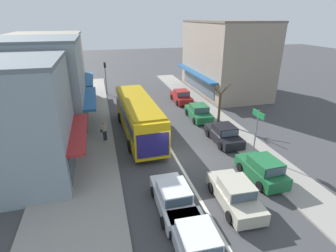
{
  "coord_description": "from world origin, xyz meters",
  "views": [
    {
      "loc": [
        -4.86,
        -16.25,
        9.65
      ],
      "look_at": [
        0.27,
        3.18,
        1.2
      ],
      "focal_mm": 28.0,
      "sensor_mm": 36.0,
      "label": 1
    }
  ],
  "objects_px": {
    "sedan_queue_far_back": "(197,245)",
    "parked_hatchback_kerb_front": "(262,169)",
    "sedan_behind_bus_near": "(235,194)",
    "directional_road_sign": "(257,123)",
    "parked_sedan_kerb_second": "(224,134)",
    "street_tree_right": "(220,105)",
    "sedan_behind_bus_mid": "(173,198)",
    "traffic_light_downstreet": "(105,73)",
    "parked_sedan_kerb_rear": "(181,97)",
    "city_bus": "(138,115)",
    "parked_sedan_kerb_third": "(199,112)",
    "pedestrian_with_handbag_near": "(104,130)"
  },
  "relations": [
    {
      "from": "sedan_queue_far_back",
      "to": "parked_hatchback_kerb_front",
      "type": "relative_size",
      "value": 1.13
    },
    {
      "from": "sedan_behind_bus_near",
      "to": "directional_road_sign",
      "type": "height_order",
      "value": "directional_road_sign"
    },
    {
      "from": "parked_hatchback_kerb_front",
      "to": "parked_sedan_kerb_second",
      "type": "xyz_separation_m",
      "value": [
        0.06,
        5.6,
        -0.05
      ]
    },
    {
      "from": "sedan_behind_bus_near",
      "to": "street_tree_right",
      "type": "bearing_deg",
      "value": 69.23
    },
    {
      "from": "sedan_behind_bus_mid",
      "to": "traffic_light_downstreet",
      "type": "height_order",
      "value": "traffic_light_downstreet"
    },
    {
      "from": "parked_hatchback_kerb_front",
      "to": "parked_sedan_kerb_rear",
      "type": "distance_m",
      "value": 16.92
    },
    {
      "from": "sedan_behind_bus_near",
      "to": "directional_road_sign",
      "type": "distance_m",
      "value": 6.38
    },
    {
      "from": "city_bus",
      "to": "sedan_behind_bus_mid",
      "type": "height_order",
      "value": "city_bus"
    },
    {
      "from": "sedan_behind_bus_mid",
      "to": "traffic_light_downstreet",
      "type": "distance_m",
      "value": 24.21
    },
    {
      "from": "parked_sedan_kerb_second",
      "to": "traffic_light_downstreet",
      "type": "xyz_separation_m",
      "value": [
        -8.63,
        17.13,
        2.19
      ]
    },
    {
      "from": "street_tree_right",
      "to": "traffic_light_downstreet",
      "type": "bearing_deg",
      "value": 126.75
    },
    {
      "from": "parked_sedan_kerb_second",
      "to": "traffic_light_downstreet",
      "type": "height_order",
      "value": "traffic_light_downstreet"
    },
    {
      "from": "parked_sedan_kerb_second",
      "to": "parked_sedan_kerb_third",
      "type": "relative_size",
      "value": 0.99
    },
    {
      "from": "sedan_behind_bus_near",
      "to": "parked_sedan_kerb_second",
      "type": "xyz_separation_m",
      "value": [
        2.89,
        7.36,
        0.0
      ]
    },
    {
      "from": "parked_sedan_kerb_second",
      "to": "directional_road_sign",
      "type": "height_order",
      "value": "directional_road_sign"
    },
    {
      "from": "city_bus",
      "to": "traffic_light_downstreet",
      "type": "xyz_separation_m",
      "value": [
        -2.08,
        13.95,
        0.97
      ]
    },
    {
      "from": "parked_sedan_kerb_rear",
      "to": "street_tree_right",
      "type": "bearing_deg",
      "value": -79.24
    },
    {
      "from": "pedestrian_with_handbag_near",
      "to": "directional_road_sign",
      "type": "bearing_deg",
      "value": -26.49
    },
    {
      "from": "sedan_behind_bus_mid",
      "to": "sedan_queue_far_back",
      "type": "relative_size",
      "value": 0.99
    },
    {
      "from": "parked_sedan_kerb_second",
      "to": "parked_sedan_kerb_rear",
      "type": "relative_size",
      "value": 1.0
    },
    {
      "from": "sedan_queue_far_back",
      "to": "traffic_light_downstreet",
      "type": "xyz_separation_m",
      "value": [
        -2.49,
        27.2,
        2.19
      ]
    },
    {
      "from": "sedan_behind_bus_near",
      "to": "sedan_queue_far_back",
      "type": "bearing_deg",
      "value": -140.08
    },
    {
      "from": "parked_sedan_kerb_second",
      "to": "pedestrian_with_handbag_near",
      "type": "xyz_separation_m",
      "value": [
        -9.49,
        2.48,
        0.4
      ]
    },
    {
      "from": "parked_hatchback_kerb_front",
      "to": "sedan_behind_bus_near",
      "type": "bearing_deg",
      "value": -148.18
    },
    {
      "from": "street_tree_right",
      "to": "parked_sedan_kerb_rear",
      "type": "bearing_deg",
      "value": 100.76
    },
    {
      "from": "city_bus",
      "to": "parked_sedan_kerb_rear",
      "type": "xyz_separation_m",
      "value": [
        6.45,
        8.14,
        -1.22
      ]
    },
    {
      "from": "sedan_behind_bus_mid",
      "to": "street_tree_right",
      "type": "distance_m",
      "value": 13.13
    },
    {
      "from": "parked_sedan_kerb_third",
      "to": "traffic_light_downstreet",
      "type": "relative_size",
      "value": 1.01
    },
    {
      "from": "sedan_behind_bus_mid",
      "to": "street_tree_right",
      "type": "xyz_separation_m",
      "value": [
        7.59,
        10.65,
        1.21
      ]
    },
    {
      "from": "city_bus",
      "to": "sedan_queue_far_back",
      "type": "distance_m",
      "value": 13.32
    },
    {
      "from": "parked_sedan_kerb_third",
      "to": "street_tree_right",
      "type": "height_order",
      "value": "street_tree_right"
    },
    {
      "from": "parked_hatchback_kerb_front",
      "to": "street_tree_right",
      "type": "bearing_deg",
      "value": 81.55
    },
    {
      "from": "parked_sedan_kerb_rear",
      "to": "parked_hatchback_kerb_front",
      "type": "bearing_deg",
      "value": -89.87
    },
    {
      "from": "parked_sedan_kerb_third",
      "to": "parked_sedan_kerb_rear",
      "type": "xyz_separation_m",
      "value": [
        -0.01,
        5.8,
        0.0
      ]
    },
    {
      "from": "sedan_behind_bus_near",
      "to": "traffic_light_downstreet",
      "type": "xyz_separation_m",
      "value": [
        -5.74,
        24.49,
        2.19
      ]
    },
    {
      "from": "sedan_behind_bus_near",
      "to": "street_tree_right",
      "type": "height_order",
      "value": "street_tree_right"
    },
    {
      "from": "street_tree_right",
      "to": "pedestrian_with_handbag_near",
      "type": "distance_m",
      "value": 10.93
    },
    {
      "from": "city_bus",
      "to": "sedan_queue_far_back",
      "type": "bearing_deg",
      "value": -88.22
    },
    {
      "from": "sedan_queue_far_back",
      "to": "parked_sedan_kerb_third",
      "type": "bearing_deg",
      "value": 68.78
    },
    {
      "from": "parked_hatchback_kerb_front",
      "to": "traffic_light_downstreet",
      "type": "relative_size",
      "value": 0.9
    },
    {
      "from": "street_tree_right",
      "to": "pedestrian_with_handbag_near",
      "type": "xyz_separation_m",
      "value": [
        -10.82,
        -1.31,
        -0.8
      ]
    },
    {
      "from": "sedan_behind_bus_near",
      "to": "directional_road_sign",
      "type": "relative_size",
      "value": 1.19
    },
    {
      "from": "sedan_behind_bus_near",
      "to": "directional_road_sign",
      "type": "xyz_separation_m",
      "value": [
        3.97,
        4.57,
        2.01
      ]
    },
    {
      "from": "city_bus",
      "to": "directional_road_sign",
      "type": "xyz_separation_m",
      "value": [
        7.63,
        -5.97,
        0.8
      ]
    },
    {
      "from": "sedan_behind_bus_near",
      "to": "parked_sedan_kerb_third",
      "type": "relative_size",
      "value": 1.0
    },
    {
      "from": "sedan_behind_bus_mid",
      "to": "parked_sedan_kerb_third",
      "type": "height_order",
      "value": "same"
    },
    {
      "from": "street_tree_right",
      "to": "parked_hatchback_kerb_front",
      "type": "bearing_deg",
      "value": -98.45
    },
    {
      "from": "parked_sedan_kerb_second",
      "to": "traffic_light_downstreet",
      "type": "relative_size",
      "value": 1.0
    },
    {
      "from": "city_bus",
      "to": "pedestrian_with_handbag_near",
      "type": "height_order",
      "value": "city_bus"
    },
    {
      "from": "sedan_behind_bus_mid",
      "to": "directional_road_sign",
      "type": "distance_m",
      "value": 8.63
    }
  ]
}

